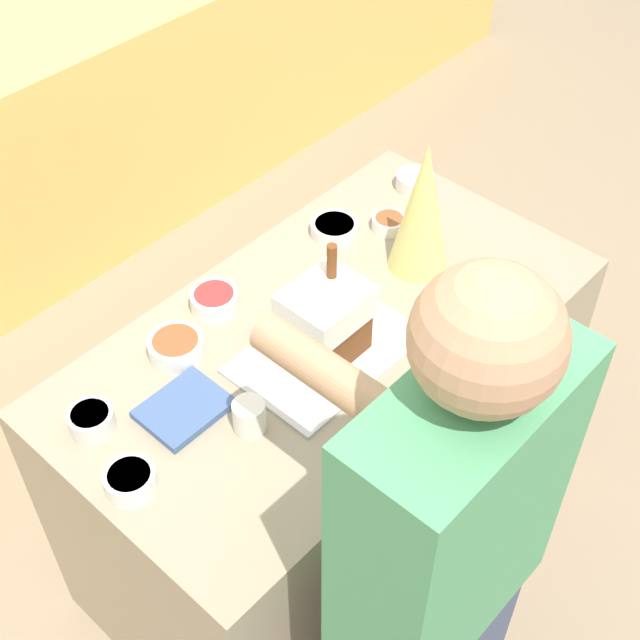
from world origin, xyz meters
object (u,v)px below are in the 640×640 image
(candy_bowl_near_tray_left, at_px, (130,480))
(candy_bowl_far_left, at_px, (415,181))
(person, at_px, (436,592))
(candy_bowl_beside_tree, at_px, (215,300))
(candy_bowl_behind_tray, at_px, (334,228))
(cookbook, at_px, (184,408))
(candy_bowl_front_corner, at_px, (389,222))
(candy_bowl_far_right, at_px, (91,420))
(mug, at_px, (249,416))
(candy_bowl_center_rear, at_px, (176,347))
(gingerbread_house, at_px, (326,320))
(decorative_tree, at_px, (423,207))
(baking_tray, at_px, (326,352))

(candy_bowl_near_tray_left, xyz_separation_m, candy_bowl_far_left, (1.23, 0.21, -0.00))
(person, bearing_deg, candy_bowl_beside_tree, 74.64)
(candy_bowl_beside_tree, distance_m, person, 0.92)
(candy_bowl_behind_tray, height_order, cookbook, candy_bowl_behind_tray)
(candy_bowl_behind_tray, bearing_deg, candy_bowl_near_tray_left, -165.03)
(candy_bowl_front_corner, distance_m, person, 1.10)
(candy_bowl_behind_tray, distance_m, cookbook, 0.72)
(candy_bowl_beside_tree, xyz_separation_m, candy_bowl_far_right, (-0.45, -0.08, 0.00))
(candy_bowl_beside_tree, relative_size, mug, 1.55)
(mug, bearing_deg, candy_bowl_behind_tray, 26.32)
(candy_bowl_far_right, bearing_deg, candy_bowl_near_tray_left, -102.85)
(candy_bowl_far_left, bearing_deg, candy_bowl_beside_tree, 175.34)
(candy_bowl_center_rear, xyz_separation_m, cookbook, (-0.11, -0.14, -0.02))
(candy_bowl_center_rear, distance_m, cookbook, 0.18)
(gingerbread_house, xyz_separation_m, candy_bowl_behind_tray, (0.35, 0.28, -0.09))
(candy_bowl_center_rear, xyz_separation_m, candy_bowl_far_right, (-0.27, -0.03, 0.00))
(candy_bowl_beside_tree, height_order, cookbook, candy_bowl_beside_tree)
(decorative_tree, bearing_deg, person, -139.60)
(candy_bowl_front_corner, distance_m, mug, 0.78)
(baking_tray, xyz_separation_m, person, (-0.32, -0.58, -0.00))
(candy_bowl_near_tray_left, distance_m, person, 0.67)
(cookbook, xyz_separation_m, mug, (0.07, -0.14, 0.03))
(candy_bowl_behind_tray, xyz_separation_m, candy_bowl_far_right, (-0.87, -0.06, 0.01))
(baking_tray, relative_size, cookbook, 2.31)
(candy_bowl_beside_tree, bearing_deg, candy_bowl_far_left, -4.66)
(candy_bowl_front_corner, bearing_deg, mug, -163.93)
(candy_bowl_center_rear, relative_size, mug, 1.71)
(candy_bowl_near_tray_left, distance_m, candy_bowl_beside_tree, 0.56)
(mug, bearing_deg, candy_bowl_front_corner, 16.07)
(candy_bowl_far_right, bearing_deg, candy_bowl_front_corner, -2.38)
(candy_bowl_far_right, bearing_deg, decorative_tree, -11.76)
(gingerbread_house, distance_m, candy_bowl_center_rear, 0.37)
(candy_bowl_near_tray_left, height_order, cookbook, candy_bowl_near_tray_left)
(candy_bowl_front_corner, distance_m, candy_bowl_far_left, 0.21)
(candy_bowl_front_corner, bearing_deg, candy_bowl_beside_tree, 167.27)
(baking_tray, height_order, candy_bowl_beside_tree, candy_bowl_beside_tree)
(baking_tray, relative_size, gingerbread_house, 1.53)
(candy_bowl_front_corner, height_order, cookbook, candy_bowl_front_corner)
(gingerbread_house, xyz_separation_m, cookbook, (-0.35, 0.12, -0.10))
(baking_tray, height_order, gingerbread_house, gingerbread_house)
(candy_bowl_behind_tray, height_order, candy_bowl_near_tray_left, candy_bowl_near_tray_left)
(candy_bowl_behind_tray, height_order, candy_bowl_far_left, candy_bowl_far_left)
(gingerbread_house, distance_m, candy_bowl_front_corner, 0.51)
(candy_bowl_behind_tray, height_order, person, person)
(candy_bowl_near_tray_left, distance_m, candy_bowl_far_right, 0.19)
(cookbook, bearing_deg, candy_bowl_front_corner, 5.07)
(decorative_tree, xyz_separation_m, candy_bowl_behind_tray, (-0.05, 0.25, -0.17))
(person, bearing_deg, candy_bowl_far_right, 104.04)
(gingerbread_house, relative_size, candy_bowl_center_rear, 2.13)
(candy_bowl_beside_tree, bearing_deg, candy_bowl_behind_tray, -3.59)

